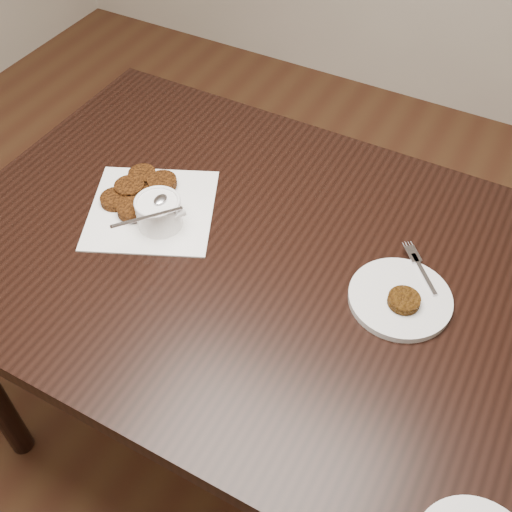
{
  "coord_description": "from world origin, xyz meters",
  "views": [
    {
      "loc": [
        0.42,
        -0.57,
        1.66
      ],
      "look_at": [
        0.05,
        0.12,
        0.8
      ],
      "focal_mm": 43.29,
      "sensor_mm": 36.0,
      "label": 1
    }
  ],
  "objects_px": {
    "table": "(275,365)",
    "napkin": "(152,209)",
    "plate_with_patty": "(401,296)",
    "sauce_ramekin": "(157,201)"
  },
  "relations": [
    {
      "from": "sauce_ramekin",
      "to": "plate_with_patty",
      "type": "bearing_deg",
      "value": 5.2
    },
    {
      "from": "table",
      "to": "sauce_ramekin",
      "type": "xyz_separation_m",
      "value": [
        -0.27,
        -0.02,
        0.44
      ]
    },
    {
      "from": "table",
      "to": "plate_with_patty",
      "type": "bearing_deg",
      "value": 5.45
    },
    {
      "from": "table",
      "to": "sauce_ramekin",
      "type": "distance_m",
      "value": 0.52
    },
    {
      "from": "table",
      "to": "napkin",
      "type": "height_order",
      "value": "napkin"
    },
    {
      "from": "plate_with_patty",
      "to": "table",
      "type": "bearing_deg",
      "value": -174.55
    },
    {
      "from": "sauce_ramekin",
      "to": "plate_with_patty",
      "type": "xyz_separation_m",
      "value": [
        0.51,
        0.05,
        -0.05
      ]
    },
    {
      "from": "table",
      "to": "plate_with_patty",
      "type": "xyz_separation_m",
      "value": [
        0.24,
        0.02,
        0.39
      ]
    },
    {
      "from": "plate_with_patty",
      "to": "sauce_ramekin",
      "type": "bearing_deg",
      "value": -174.8
    },
    {
      "from": "sauce_ramekin",
      "to": "napkin",
      "type": "bearing_deg",
      "value": 146.39
    }
  ]
}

